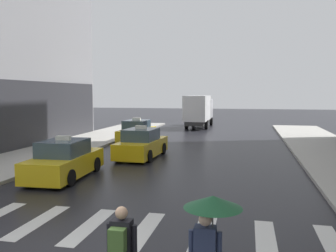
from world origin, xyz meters
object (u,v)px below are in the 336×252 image
taxi_lead (65,161)px  taxi_second (142,145)px  box_truck (199,110)px  taxi_third (137,132)px  pedestrian_with_backpack (121,246)px  pedestrian_with_umbrella (210,221)px

taxi_lead → taxi_second: (1.79, 5.43, 0.00)m
taxi_lead → taxi_second: size_ratio=1.00×
box_truck → taxi_third: bearing=-103.8°
pedestrian_with_backpack → taxi_lead: bearing=123.8°
taxi_lead → pedestrian_with_backpack: (5.50, -8.21, 0.25)m
box_truck → pedestrian_with_backpack: bearing=-84.7°
taxi_second → box_truck: (0.75, 18.25, 1.13)m
taxi_lead → pedestrian_with_umbrella: size_ratio=2.37×
taxi_second → pedestrian_with_umbrella: size_ratio=2.38×
taxi_third → pedestrian_with_backpack: bearing=-73.4°
pedestrian_with_umbrella → pedestrian_with_backpack: pedestrian_with_umbrella is taller
taxi_second → taxi_third: (-2.21, 6.19, 0.00)m
taxi_second → box_truck: box_truck is taller
taxi_lead → pedestrian_with_backpack: taxi_lead is taller
taxi_lead → pedestrian_with_backpack: 9.88m
pedestrian_with_backpack → pedestrian_with_umbrella: bearing=1.1°
taxi_lead → taxi_third: bearing=92.1°
box_truck → taxi_second: bearing=-92.4°
taxi_second → pedestrian_with_backpack: bearing=-74.8°
taxi_lead → taxi_third: size_ratio=1.01×
taxi_third → pedestrian_with_umbrella: (7.44, -19.81, 0.79)m
taxi_second → box_truck: size_ratio=0.61×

